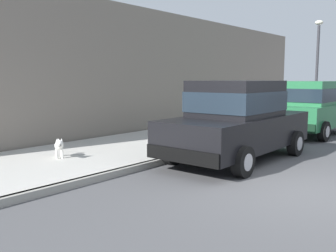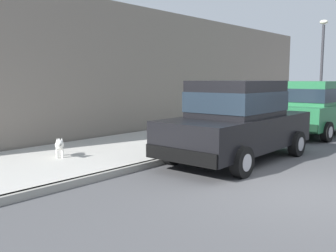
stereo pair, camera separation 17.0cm
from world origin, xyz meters
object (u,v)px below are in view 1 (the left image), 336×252
car_black_sedan (237,120)px  street_lamp (317,58)px  dog_white (59,146)px  car_green_hatchback (310,107)px

car_black_sedan → street_lamp: bearing=98.5°
dog_white → street_lamp: size_ratio=0.15×
dog_white → car_black_sedan: bearing=45.7°
car_green_hatchback → street_lamp: size_ratio=0.86×
car_black_sedan → dog_white: car_black_sedan is taller
car_green_hatchback → dog_white: 8.73m
car_green_hatchback → street_lamp: bearing=106.6°
car_black_sedan → car_green_hatchback: car_black_sedan is taller
car_black_sedan → car_green_hatchback: (-0.12, 5.23, -0.01)m
car_green_hatchback → dog_white: car_green_hatchback is taller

